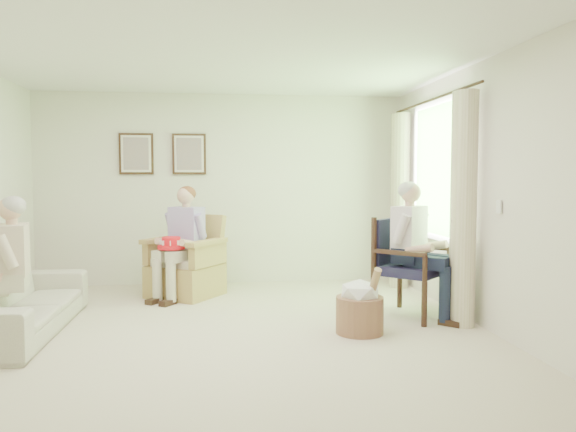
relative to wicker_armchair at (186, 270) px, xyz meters
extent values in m
plane|color=beige|center=(0.47, -1.96, -0.32)|extent=(5.50, 5.50, 0.00)
cube|color=silver|center=(0.47, 0.79, 0.98)|extent=(5.00, 0.04, 2.60)
cube|color=silver|center=(0.47, -4.71, 0.98)|extent=(5.00, 0.04, 2.60)
cube|color=silver|center=(2.97, -1.96, 0.98)|extent=(0.04, 5.50, 2.60)
cube|color=white|center=(0.47, -1.96, 2.28)|extent=(5.00, 5.50, 0.02)
cube|color=#2D6B23|center=(2.94, -0.76, 1.23)|extent=(0.02, 1.40, 1.50)
cube|color=white|center=(2.93, -0.76, 2.01)|extent=(0.04, 1.52, 0.06)
cube|color=white|center=(2.93, -0.76, 0.45)|extent=(0.04, 1.52, 0.06)
cylinder|color=#382114|center=(2.84, -0.76, 2.03)|extent=(0.03, 2.50, 0.03)
cylinder|color=beige|center=(2.80, -1.74, 0.83)|extent=(0.34, 0.34, 2.30)
cylinder|color=beige|center=(2.80, 0.22, 0.83)|extent=(0.34, 0.34, 2.30)
cube|color=#382114|center=(-0.68, 0.76, 1.46)|extent=(0.45, 0.03, 0.55)
cube|color=silver|center=(-0.68, 0.74, 1.46)|extent=(0.39, 0.01, 0.49)
cube|color=tan|center=(-0.68, 0.73, 1.46)|extent=(0.33, 0.01, 0.43)
cube|color=#382114|center=(0.02, 0.76, 1.46)|extent=(0.45, 0.03, 0.55)
cube|color=silver|center=(0.02, 0.74, 1.46)|extent=(0.39, 0.01, 0.49)
cube|color=tan|center=(0.02, 0.73, 1.46)|extent=(0.33, 0.01, 0.43)
cube|color=tan|center=(0.00, -0.03, -0.12)|extent=(0.74, 0.72, 0.39)
cube|color=beige|center=(0.00, -0.06, 0.12)|extent=(0.58, 0.56, 0.09)
cube|color=tan|center=(0.00, 0.27, 0.39)|extent=(0.69, 0.21, 0.58)
cube|color=tan|center=(-0.34, -0.03, 0.22)|extent=(0.09, 0.67, 0.28)
cube|color=tan|center=(0.34, -0.03, 0.22)|extent=(0.09, 0.67, 0.28)
cylinder|color=black|center=(2.12, -1.63, -0.09)|extent=(0.06, 0.06, 0.45)
cylinder|color=black|center=(2.73, -1.63, -0.09)|extent=(0.06, 0.06, 0.45)
cylinder|color=black|center=(2.12, -1.07, -0.09)|extent=(0.06, 0.06, 0.45)
cylinder|color=black|center=(2.73, -1.07, -0.09)|extent=(0.06, 0.06, 0.45)
cube|color=#1A1836|center=(2.42, -1.35, 0.18)|extent=(0.59, 0.57, 0.10)
cube|color=#1A1836|center=(2.42, -1.08, 0.45)|extent=(0.55, 0.07, 0.51)
imported|color=beige|center=(-1.48, -1.50, -0.01)|extent=(2.10, 0.82, 0.61)
cube|color=beige|center=(0.00, -0.06, 0.28)|extent=(0.40, 0.26, 0.16)
cube|color=#AE9BDC|center=(0.00, -0.04, 0.56)|extent=(0.39, 0.24, 0.46)
sphere|color=#DDAD8E|center=(0.00, -0.05, 0.93)|extent=(0.21, 0.21, 0.21)
ellipsoid|color=brown|center=(0.00, -0.02, 0.95)|extent=(0.22, 0.22, 0.18)
cube|color=beige|center=(-0.10, -0.28, 0.23)|extent=(0.14, 0.44, 0.13)
cube|color=beige|center=(0.10, -0.28, 0.23)|extent=(0.14, 0.44, 0.13)
cylinder|color=beige|center=(-0.10, -0.48, -0.04)|extent=(0.12, 0.12, 0.49)
cylinder|color=beige|center=(0.10, -0.48, -0.04)|extent=(0.12, 0.12, 0.49)
cube|color=#171E34|center=(2.42, -1.35, 0.34)|extent=(0.40, 0.26, 0.16)
cube|color=white|center=(2.42, -1.33, 0.62)|extent=(0.39, 0.24, 0.46)
sphere|color=#DDAD8E|center=(2.42, -1.34, 0.99)|extent=(0.21, 0.21, 0.21)
ellipsoid|color=#B7B2AD|center=(2.42, -1.32, 1.02)|extent=(0.22, 0.22, 0.18)
cube|color=#171E34|center=(2.32, -1.57, 0.29)|extent=(0.14, 0.44, 0.13)
cube|color=#171E34|center=(2.52, -1.57, 0.29)|extent=(0.14, 0.44, 0.13)
cylinder|color=#171E34|center=(2.32, -1.77, -0.01)|extent=(0.12, 0.12, 0.56)
cylinder|color=#171E34|center=(2.52, -1.77, -0.01)|extent=(0.12, 0.12, 0.56)
cube|color=beige|center=(-1.48, -1.67, 0.22)|extent=(0.42, 0.26, 0.16)
cube|color=beige|center=(-1.48, -1.65, 0.50)|extent=(0.41, 0.24, 0.46)
sphere|color=#DDAD8E|center=(-1.48, -1.66, 0.87)|extent=(0.21, 0.21, 0.21)
ellipsoid|color=#B7B2AD|center=(-1.48, -1.63, 0.89)|extent=(0.22, 0.22, 0.18)
cube|color=beige|center=(-1.38, -1.89, 0.17)|extent=(0.14, 0.44, 0.13)
cylinder|color=beige|center=(-1.38, -2.09, -0.07)|extent=(0.12, 0.12, 0.43)
cylinder|color=red|center=(-0.14, -0.30, 0.33)|extent=(0.32, 0.32, 0.04)
cylinder|color=red|center=(-0.14, -0.30, 0.39)|extent=(0.22, 0.22, 0.12)
cube|color=white|center=(-0.03, -0.30, 0.39)|extent=(0.04, 0.01, 0.05)
cube|color=white|center=(-0.06, -0.22, 0.39)|extent=(0.04, 0.04, 0.05)
cube|color=white|center=(-0.14, -0.18, 0.39)|extent=(0.01, 0.04, 0.05)
cube|color=white|center=(-0.23, -0.22, 0.39)|extent=(0.04, 0.04, 0.05)
cube|color=white|center=(-0.26, -0.30, 0.39)|extent=(0.04, 0.01, 0.05)
cube|color=white|center=(-0.23, -0.38, 0.39)|extent=(0.04, 0.04, 0.05)
cube|color=white|center=(-0.14, -0.41, 0.39)|extent=(0.01, 0.04, 0.05)
cube|color=white|center=(-0.06, -0.38, 0.39)|extent=(0.04, 0.04, 0.05)
cylinder|color=tan|center=(1.73, -1.91, -0.14)|extent=(0.53, 0.53, 0.35)
ellipsoid|color=white|center=(1.73, -1.91, 0.08)|extent=(0.40, 0.40, 0.24)
cylinder|color=#A57F56|center=(1.82, -1.96, 0.08)|extent=(0.18, 0.32, 0.52)
camera|label=1|loc=(0.42, -6.99, 1.15)|focal=35.00mm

